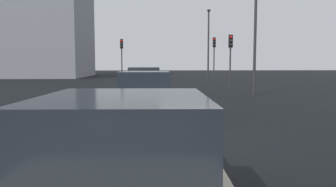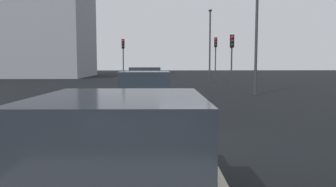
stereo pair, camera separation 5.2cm
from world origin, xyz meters
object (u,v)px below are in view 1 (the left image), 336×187
Objects in this scene: car_yellow_right_lead at (145,83)px; car_beige_right_third at (126,169)px; car_teal_right_second at (144,96)px; street_lamp_far at (256,12)px; street_lamp_kerbside at (208,39)px; traffic_light_near_left at (122,51)px; traffic_light_near_right at (214,50)px; traffic_light_far_left at (231,50)px.

car_beige_right_third is at bearing -177.44° from car_yellow_right_lead.
car_teal_right_second is 10.97m from street_lamp_far.
street_lamp_kerbside is 13.79m from street_lamp_far.
car_beige_right_third is at bearing 2.43° from traffic_light_near_left.
car_beige_right_third is at bearing 179.45° from car_teal_right_second.
car_teal_right_second is 22.90m from street_lamp_kerbside.
traffic_light_near_right is 0.59× the size of street_lamp_kerbside.
traffic_light_far_left reaches higher than car_teal_right_second.
street_lamp_far reaches higher than traffic_light_near_left.
car_teal_right_second is 0.57× the size of street_lamp_kerbside.
traffic_light_far_left is at bearing 179.72° from street_lamp_kerbside.
traffic_light_far_left reaches higher than car_yellow_right_lead.
traffic_light_far_left is at bearing 40.50° from traffic_light_near_left.
traffic_light_near_left is at bearing 12.21° from car_yellow_right_lead.
car_teal_right_second is 0.96× the size of traffic_light_near_right.
street_lamp_far is (-13.77, -0.36, 0.56)m from street_lamp_kerbside.
traffic_light_near_right is at bearing -178.73° from traffic_light_far_left.
traffic_light_far_left is at bearing -14.54° from car_beige_right_third.
street_lamp_far reaches higher than traffic_light_near_right.
car_teal_right_second reaches higher than car_beige_right_third.
car_beige_right_third is 29.05m from traffic_light_near_left.
traffic_light_near_left is 8.58m from street_lamp_kerbside.
traffic_light_far_left is (-7.47, 0.24, -0.26)m from traffic_light_near_right.
car_yellow_right_lead is 0.94× the size of car_beige_right_third.
street_lamp_far is (-11.71, -0.17, 1.74)m from traffic_light_near_right.
car_yellow_right_lead is 14.82m from car_beige_right_third.
street_lamp_far is at bearing 31.06° from traffic_light_near_left.
street_lamp_far is at bearing -37.72° from car_teal_right_second.
street_lamp_kerbside reaches higher than traffic_light_near_right.
traffic_light_near_left is 15.98m from street_lamp_far.
car_beige_right_third is 0.53× the size of street_lamp_far.
car_yellow_right_lead reaches higher than car_beige_right_third.
street_lamp_kerbside is at bearing 91.12° from traffic_light_near_left.
car_beige_right_third is 1.03× the size of traffic_light_near_right.
car_beige_right_third is at bearing -13.23° from traffic_light_far_left.
traffic_light_near_left is (14.03, 2.49, 2.21)m from car_yellow_right_lead.
street_lamp_kerbside reaches higher than traffic_light_far_left.
traffic_light_far_left is (5.07, -5.93, 2.00)m from car_yellow_right_lead.
traffic_light_near_right is 2.38m from street_lamp_kerbside.
car_yellow_right_lead is 14.15m from traffic_light_near_right.
car_yellow_right_lead is 1.01× the size of car_teal_right_second.
car_yellow_right_lead is at bearing 2.21° from car_beige_right_third.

